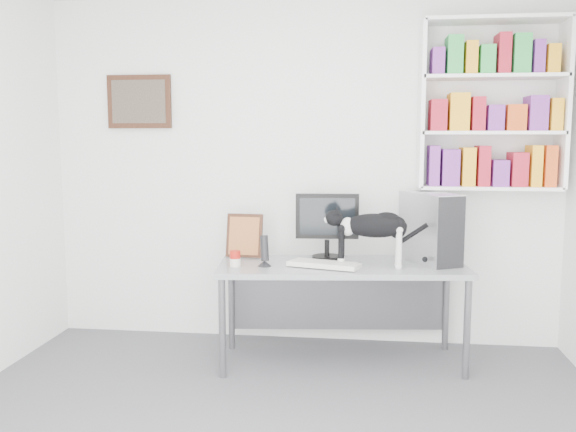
% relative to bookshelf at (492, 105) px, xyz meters
% --- Properties ---
extents(room, '(4.01, 4.01, 2.70)m').
position_rel_bookshelf_xyz_m(room, '(-1.40, -1.85, -0.50)').
color(room, '#515156').
rests_on(room, ground).
extents(bookshelf, '(1.03, 0.28, 1.24)m').
position_rel_bookshelf_xyz_m(bookshelf, '(0.00, 0.00, 0.00)').
color(bookshelf, white).
rests_on(bookshelf, room).
extents(wall_art, '(0.52, 0.04, 0.42)m').
position_rel_bookshelf_xyz_m(wall_art, '(-2.70, 0.12, 0.05)').
color(wall_art, '#422215').
rests_on(wall_art, room).
extents(desk, '(1.80, 0.86, 0.72)m').
position_rel_bookshelf_xyz_m(desk, '(-1.06, -0.37, -1.49)').
color(desk, gray).
rests_on(desk, room).
extents(monitor, '(0.48, 0.25, 0.49)m').
position_rel_bookshelf_xyz_m(monitor, '(-1.18, -0.18, -0.88)').
color(monitor, black).
rests_on(monitor, desk).
extents(keyboard, '(0.52, 0.31, 0.04)m').
position_rel_bookshelf_xyz_m(keyboard, '(-1.18, -0.49, -1.11)').
color(keyboard, silver).
rests_on(keyboard, desk).
extents(pc_tower, '(0.43, 0.55, 0.50)m').
position_rel_bookshelf_xyz_m(pc_tower, '(-0.44, -0.24, -0.87)').
color(pc_tower, '#B6B5BA').
rests_on(pc_tower, desk).
extents(speaker, '(0.13, 0.13, 0.23)m').
position_rel_bookshelf_xyz_m(speaker, '(-1.59, -0.51, -1.01)').
color(speaker, black).
rests_on(speaker, desk).
extents(leaning_print, '(0.28, 0.13, 0.34)m').
position_rel_bookshelf_xyz_m(leaning_print, '(-1.79, -0.20, -0.96)').
color(leaning_print, '#422215').
rests_on(leaning_print, desk).
extents(soup_can, '(0.08, 0.08, 0.11)m').
position_rel_bookshelf_xyz_m(soup_can, '(-1.79, -0.54, -1.07)').
color(soup_can, '#AB170E').
rests_on(soup_can, desk).
extents(cat, '(0.64, 0.17, 0.39)m').
position_rel_bookshelf_xyz_m(cat, '(-0.85, -0.44, -0.93)').
color(cat, black).
rests_on(cat, desk).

